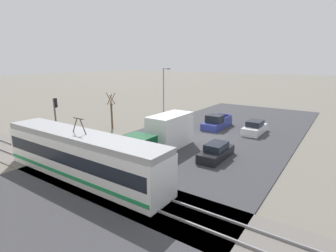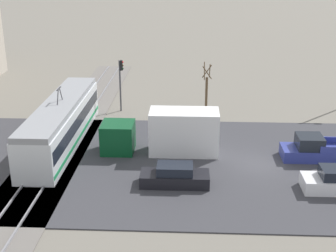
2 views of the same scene
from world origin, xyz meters
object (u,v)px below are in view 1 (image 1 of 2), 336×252
Objects in this scene: street_tree at (112,112)px; box_truck at (163,134)px; traffic_light_pole at (56,115)px; light_rail_tram at (81,156)px; pickup_truck at (217,123)px; sedan_car_0 at (216,152)px; sedan_car_1 at (255,128)px; street_lamp_near_crossing at (164,87)px.

box_truck is at bearing 162.96° from street_tree.
traffic_light_pole is (9.96, 4.95, 1.62)m from box_truck.
traffic_light_pole is at bearing 26.42° from box_truck.
pickup_truck is (-2.21, -19.61, -0.97)m from light_rail_tram.
box_truck is at bearing 86.35° from pickup_truck.
sedan_car_0 is at bearing 113.96° from pickup_truck.
sedan_car_1 reaches higher than sedan_car_0.
sedan_car_1 is 18.46m from street_lamp_near_crossing.
light_rail_tram is 27.24m from street_lamp_near_crossing.
street_lamp_near_crossing is at bearing 162.46° from sedan_car_1.
traffic_light_pole is at bearing -134.05° from sedan_car_1.
pickup_truck is at bearing -96.42° from light_rail_tram.
traffic_light_pole reaches higher than box_truck.
sedan_car_1 is at bearing 88.22° from sedan_car_0.
light_rail_tram is at bearing 157.20° from traffic_light_pole.
street_lamp_near_crossing is (1.65, -21.59, 1.11)m from traffic_light_pole.
street_tree is at bearing -86.27° from traffic_light_pole.
traffic_light_pole is at bearing 93.73° from street_tree.
sedan_car_1 is (-5.65, -11.19, -0.89)m from box_truck.
sedan_car_0 is 16.50m from traffic_light_pole.
box_truck is 11.24m from traffic_light_pole.
street_lamp_near_crossing is at bearing -24.24° from pickup_truck.
street_lamp_near_crossing reaches higher than light_rail_tram.
traffic_light_pole is 1.06× the size of street_tree.
pickup_truck is 1.17× the size of street_tree.
street_tree reaches higher than box_truck.
sedan_car_1 is at bearing -153.72° from street_tree.
street_lamp_near_crossing is at bearing 136.75° from sedan_car_0.
pickup_truck is at bearing 155.76° from street_lamp_near_crossing.
box_truck is 11.15m from pickup_truck.
street_lamp_near_crossing is at bearing -55.10° from box_truck.
pickup_truck is at bearing -144.88° from street_tree.
light_rail_tram is 20.98m from sedan_car_1.
traffic_light_pole is at bearing -159.68° from sedan_car_0.
light_rail_tram is 3.26× the size of street_tree.
light_rail_tram is at bearing 80.02° from box_truck.
box_truck is 1.88× the size of street_tree.
street_tree is (0.53, -8.17, -1.10)m from traffic_light_pole.
light_rail_tram is 3.37× the size of sedan_car_1.
street_tree is (11.20, 7.88, 1.38)m from pickup_truck.
sedan_car_0 is at bearing -172.40° from box_truck.
sedan_car_0 is 1.00× the size of sedan_car_1.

